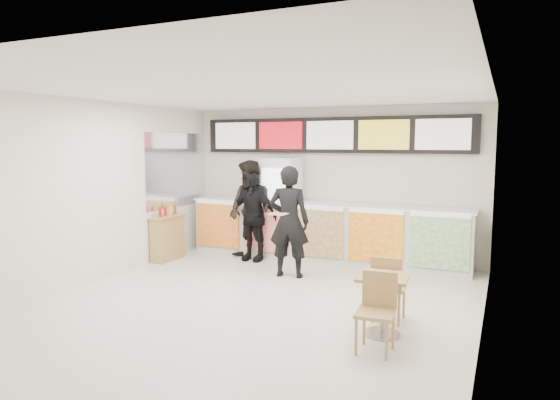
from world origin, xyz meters
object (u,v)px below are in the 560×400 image
Objects in this scene: service_counter at (324,232)px; customer_mid at (253,216)px; drinks_fridge at (281,207)px; cafe_table at (383,294)px; condiment_ledge at (168,237)px; customer_left at (251,211)px; customer_main at (289,222)px.

service_counter is 3.20× the size of customer_mid.
service_counter is 2.78× the size of drinks_fridge.
condiment_ledge reaches higher than cafe_table.
customer_left is at bearing -179.45° from customer_mid.
customer_main is 0.98× the size of customer_left.
drinks_fridge is 0.69m from customer_left.
customer_left reaches higher than customer_mid.
cafe_table is (3.25, -2.79, -0.48)m from customer_left.
condiment_ledge is (-4.74, 2.10, -0.06)m from cafe_table.
customer_mid is (-1.13, 0.82, -0.09)m from customer_main.
drinks_fridge reaches higher than customer_left.
cafe_table is (2.85, -3.35, -0.49)m from drinks_fridge.
customer_left is at bearing 24.85° from condiment_ledge.
drinks_fridge is 1.91× the size of condiment_ledge.
service_counter reaches higher than cafe_table.
customer_left is at bearing -125.34° from drinks_fridge.
service_counter is 1.03m from drinks_fridge.
cafe_table is at bearing -60.07° from service_counter.
customer_main is 1.40m from customer_mid.
cafe_table is at bearing 126.67° from customer_main.
condiment_ledge is (-2.82, -1.23, -0.12)m from service_counter.
customer_left is (-0.40, -0.56, -0.02)m from drinks_fridge.
drinks_fridge is (-0.93, 0.02, 0.43)m from service_counter.
drinks_fridge is at bearing 58.32° from customer_mid.
drinks_fridge is at bearing 72.42° from customer_left.
customer_mid reaches higher than condiment_ledge.
customer_main is 1.83× the size of condiment_ledge.
drinks_fridge reaches higher than customer_main.
condiment_ledge is (-1.88, -1.25, -0.55)m from drinks_fridge.
customer_mid is at bearing 24.22° from condiment_ledge.
service_counter is 5.30× the size of condiment_ledge.
customer_mid is at bearing -122.23° from drinks_fridge.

